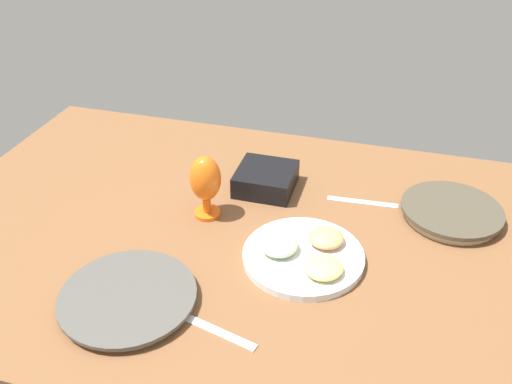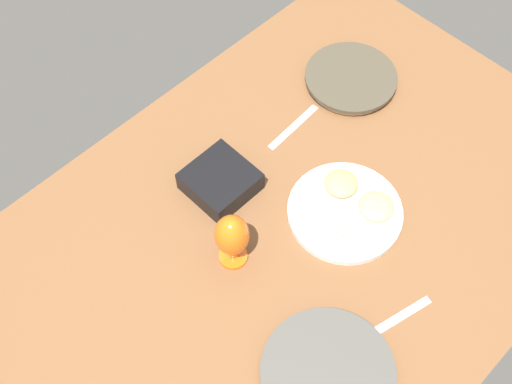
{
  "view_description": "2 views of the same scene",
  "coord_description": "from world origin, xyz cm",
  "px_view_note": "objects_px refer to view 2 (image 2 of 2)",
  "views": [
    {
      "loc": [
        -30.08,
        99.43,
        80.54
      ],
      "look_at": [
        -0.22,
        -6.0,
        7.94
      ],
      "focal_mm": 38.69,
      "sensor_mm": 36.0,
      "label": 1
    },
    {
      "loc": [
        56.26,
        47.22,
        136.64
      ],
      "look_at": [
        -0.56,
        -9.67,
        7.94
      ],
      "focal_mm": 46.99,
      "sensor_mm": 36.0,
      "label": 2
    }
  ],
  "objects_px": {
    "dinner_plate_right": "(328,373)",
    "hurricane_glass_orange": "(232,237)",
    "square_bowl_black": "(220,180)",
    "fruit_platter": "(346,210)",
    "dinner_plate_left": "(351,79)"
  },
  "relations": [
    {
      "from": "dinner_plate_right",
      "to": "hurricane_glass_orange",
      "type": "xyz_separation_m",
      "value": [
        -0.05,
        -0.33,
        0.09
      ]
    },
    {
      "from": "hurricane_glass_orange",
      "to": "square_bowl_black",
      "type": "bearing_deg",
      "value": -124.87
    },
    {
      "from": "fruit_platter",
      "to": "square_bowl_black",
      "type": "distance_m",
      "value": 0.3
    },
    {
      "from": "hurricane_glass_orange",
      "to": "square_bowl_black",
      "type": "xyz_separation_m",
      "value": [
        -0.11,
        -0.16,
        -0.07
      ]
    },
    {
      "from": "hurricane_glass_orange",
      "to": "square_bowl_black",
      "type": "distance_m",
      "value": 0.2
    },
    {
      "from": "fruit_platter",
      "to": "square_bowl_black",
      "type": "relative_size",
      "value": 1.81
    },
    {
      "from": "fruit_platter",
      "to": "dinner_plate_left",
      "type": "bearing_deg",
      "value": -140.85
    },
    {
      "from": "dinner_plate_left",
      "to": "square_bowl_black",
      "type": "height_order",
      "value": "square_bowl_black"
    },
    {
      "from": "dinner_plate_right",
      "to": "square_bowl_black",
      "type": "bearing_deg",
      "value": -108.03
    },
    {
      "from": "dinner_plate_left",
      "to": "square_bowl_black",
      "type": "distance_m",
      "value": 0.47
    },
    {
      "from": "dinner_plate_left",
      "to": "hurricane_glass_orange",
      "type": "bearing_deg",
      "value": 14.73
    },
    {
      "from": "dinner_plate_right",
      "to": "hurricane_glass_orange",
      "type": "distance_m",
      "value": 0.35
    },
    {
      "from": "dinner_plate_right",
      "to": "square_bowl_black",
      "type": "relative_size",
      "value": 1.87
    },
    {
      "from": "fruit_platter",
      "to": "hurricane_glass_orange",
      "type": "distance_m",
      "value": 0.3
    },
    {
      "from": "hurricane_glass_orange",
      "to": "square_bowl_black",
      "type": "relative_size",
      "value": 1.1
    }
  ]
}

